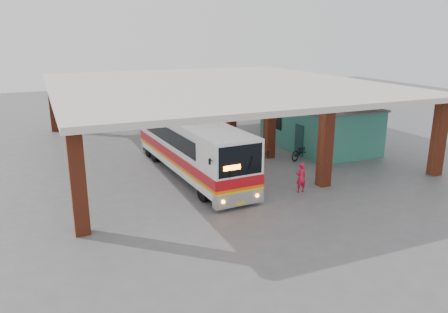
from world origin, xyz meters
TOP-DOWN VIEW (x-y plane):
  - ground at (0.00, 0.00)m, footprint 90.00×90.00m
  - brick_columns at (1.43, 5.00)m, footprint 20.10×21.60m
  - canopy_roof at (0.50, 6.50)m, footprint 21.00×23.00m
  - shop_building at (7.49, 4.00)m, footprint 5.20×8.20m
  - coach_bus at (-2.87, 1.55)m, footprint 3.16×12.05m
  - motorcycle at (4.70, 1.74)m, footprint 2.25×1.51m
  - pedestrian at (1.32, -3.40)m, footprint 0.59×0.40m
  - red_chair at (5.09, 6.24)m, footprint 0.54×0.54m

SIDE VIEW (x-z plane):
  - ground at x=0.00m, z-range 0.00..0.00m
  - red_chair at x=5.09m, z-range -0.03..0.79m
  - motorcycle at x=4.70m, z-range 0.00..1.12m
  - pedestrian at x=1.32m, z-range 0.00..1.57m
  - shop_building at x=7.49m, z-range 0.01..3.12m
  - coach_bus at x=-2.87m, z-range -0.01..3.46m
  - brick_columns at x=1.43m, z-range 0.00..4.35m
  - canopy_roof at x=0.50m, z-range 4.35..4.65m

